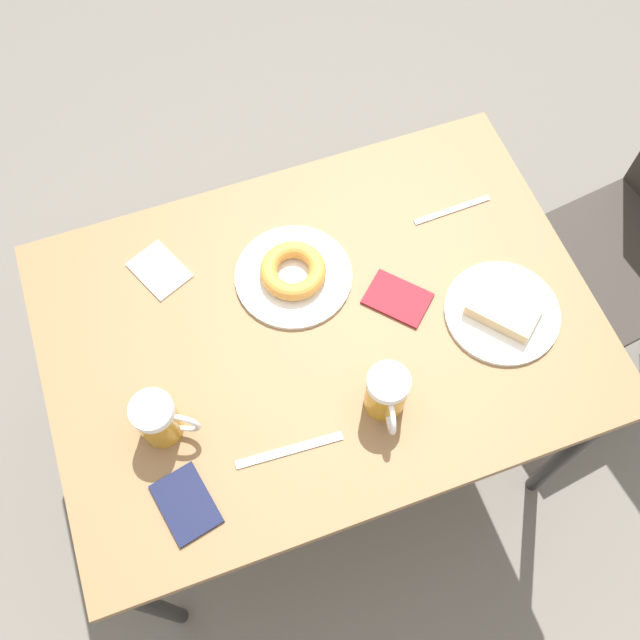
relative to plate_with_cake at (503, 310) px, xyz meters
The scene contains 11 objects.
ground_plane 0.82m from the plate_with_cake, 105.92° to the right, with size 8.00×8.00×0.00m, color #666059.
table 0.38m from the plate_with_cake, 105.92° to the right, with size 0.78×1.10×0.72m.
plate_with_cake is the anchor object (origin of this frame).
plate_with_donut 0.43m from the plate_with_cake, 120.93° to the right, with size 0.24×0.24×0.05m.
beer_mug_left 0.31m from the plate_with_cake, 71.62° to the right, with size 0.12×0.08×0.12m.
beer_mug_center 0.70m from the plate_with_cake, 89.54° to the right, with size 0.08×0.11×0.12m.
napkin_folded 0.71m from the plate_with_cake, 117.76° to the right, with size 0.14×0.13×0.00m.
fork 0.26m from the plate_with_cake, behind, with size 0.02×0.18×0.00m.
knife 0.51m from the plate_with_cake, 75.97° to the right, with size 0.03×0.20×0.00m.
passport_near_edge 0.72m from the plate_with_cake, 77.55° to the right, with size 0.14×0.11×0.01m.
passport_far_edge 0.21m from the plate_with_cake, 118.04° to the right, with size 0.15×0.15×0.01m.
Camera 1 is at (0.58, -0.21, 2.01)m, focal length 40.00 mm.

